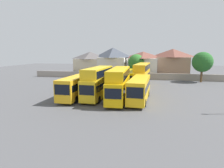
{
  "coord_description": "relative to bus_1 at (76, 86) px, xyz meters",
  "views": [
    {
      "loc": [
        6.68,
        -29.27,
        7.42
      ],
      "look_at": [
        0.0,
        3.0,
        1.96
      ],
      "focal_mm": 30.76,
      "sensor_mm": 36.0,
      "label": 1
    }
  ],
  "objects": [
    {
      "name": "depot_boundary_wall",
      "position": [
        5.23,
        24.26,
        -1.12
      ],
      "size": [
        56.0,
        0.5,
        1.8
      ],
      "primitive_type": "cube",
      "color": "gray",
      "rests_on": "ground"
    },
    {
      "name": "house_terrace_right",
      "position": [
        9.22,
        30.16,
        1.87
      ],
      "size": [
        8.81,
        8.29,
        7.63
      ],
      "color": "silver",
      "rests_on": "ground"
    },
    {
      "name": "bus_7",
      "position": [
        7.38,
        14.05,
        -0.11
      ],
      "size": [
        3.1,
        11.28,
        3.34
      ],
      "rotation": [
        0.0,
        0.0,
        -1.62
      ],
      "color": "#E2B70A",
      "rests_on": "ground"
    },
    {
      "name": "tree_behind_wall",
      "position": [
        7.51,
        26.76,
        2.49
      ],
      "size": [
        4.74,
        4.74,
        6.9
      ],
      "color": "brown",
      "rests_on": "ground"
    },
    {
      "name": "house_terrace_centre",
      "position": [
        0.03,
        29.9,
        2.5
      ],
      "size": [
        8.54,
        8.34,
        8.85
      ],
      "color": "silver",
      "rests_on": "ground"
    },
    {
      "name": "bus_2",
      "position": [
        3.43,
        0.74,
        0.79
      ],
      "size": [
        2.86,
        10.16,
        4.99
      ],
      "rotation": [
        0.0,
        0.0,
        -1.61
      ],
      "color": "gold",
      "rests_on": "ground"
    },
    {
      "name": "house_terrace_far_right",
      "position": [
        17.9,
        30.84,
        2.28
      ],
      "size": [
        9.55,
        7.21,
        8.43
      ],
      "color": "#9E7A60",
      "rests_on": "ground"
    },
    {
      "name": "bus_6",
      "position": [
        3.2,
        14.53,
        -0.09
      ],
      "size": [
        3.19,
        11.55,
        3.37
      ],
      "rotation": [
        0.0,
        0.0,
        -1.51
      ],
      "color": "yellow",
      "rests_on": "ground"
    },
    {
      "name": "tree_left_of_lot",
      "position": [
        24.17,
        22.26,
        3.01
      ],
      "size": [
        4.97,
        4.97,
        7.54
      ],
      "color": "brown",
      "rests_on": "ground"
    },
    {
      "name": "house_terrace_left",
      "position": [
        -7.33,
        29.75,
        1.84
      ],
      "size": [
        8.91,
        8.01,
        7.56
      ],
      "color": "beige",
      "rests_on": "ground"
    },
    {
      "name": "bus_8",
      "position": [
        9.79,
        14.67,
        0.74
      ],
      "size": [
        3.38,
        11.87,
        4.9
      ],
      "rotation": [
        0.0,
        0.0,
        -1.64
      ],
      "color": "yellow",
      "rests_on": "ground"
    },
    {
      "name": "ground",
      "position": [
        5.23,
        18.34,
        -2.02
      ],
      "size": [
        140.0,
        140.0,
        0.0
      ],
      "primitive_type": "plane",
      "color": "#4C4C4F"
    },
    {
      "name": "bus_3",
      "position": [
        6.97,
        0.3,
        0.76
      ],
      "size": [
        2.97,
        11.87,
        4.93
      ],
      "rotation": [
        0.0,
        0.0,
        -1.53
      ],
      "color": "#E8B00B",
      "rests_on": "ground"
    },
    {
      "name": "bus_5",
      "position": [
        -0.29,
        14.08,
        -0.01
      ],
      "size": [
        2.89,
        10.93,
        3.52
      ],
      "rotation": [
        0.0,
        0.0,
        -1.54
      ],
      "color": "gold",
      "rests_on": "ground"
    },
    {
      "name": "bus_4",
      "position": [
        10.17,
        0.29,
        -0.01
      ],
      "size": [
        3.0,
        10.8,
        3.53
      ],
      "rotation": [
        0.0,
        0.0,
        -1.62
      ],
      "color": "gold",
      "rests_on": "ground"
    },
    {
      "name": "bus_1",
      "position": [
        0.0,
        0.0,
        0.0
      ],
      "size": [
        2.73,
        10.19,
        3.55
      ],
      "rotation": [
        0.0,
        0.0,
        -1.58
      ],
      "color": "gold",
      "rests_on": "ground"
    }
  ]
}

